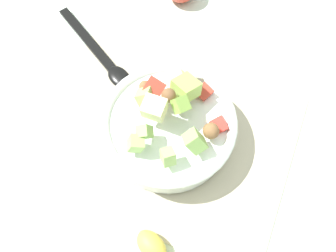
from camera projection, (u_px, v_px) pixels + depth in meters
The scene contains 4 objects.
ground_plane at pixel (164, 136), 0.65m from camera, with size 2.40×2.40×0.00m, color silver.
placemat at pixel (164, 135), 0.65m from camera, with size 0.44×0.34×0.01m, color #BCB299.
salad_bowl at pixel (168, 127), 0.61m from camera, with size 0.23×0.23×0.12m.
serving_spoon at pixel (104, 59), 0.71m from camera, with size 0.22×0.14×0.01m.
Camera 1 is at (0.11, -0.24, 0.60)m, focal length 38.99 mm.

